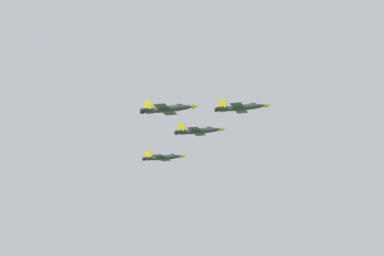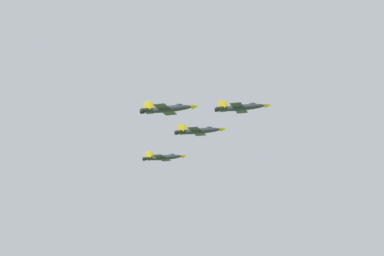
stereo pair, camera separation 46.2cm
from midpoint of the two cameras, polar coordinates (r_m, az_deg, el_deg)
The scene contains 4 objects.
jet_lead at distance 179.60m, azimuth 4.43°, elevation 1.88°, with size 10.25×15.63×3.42m.
jet_left_wingman at distance 196.72m, azimuth 0.57°, elevation -0.25°, with size 10.49×16.00×3.50m.
jet_right_wingman at distance 169.94m, azimuth -2.27°, elevation 1.76°, with size 10.45×15.84×3.50m.
jet_left_outer at distance 214.25m, azimuth -2.66°, elevation -2.66°, with size 9.98×15.09×3.34m.
Camera 1 is at (-158.10, 42.32, 63.02)m, focal length 58.98 mm.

